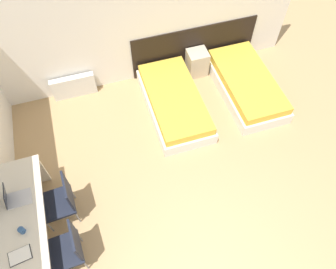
% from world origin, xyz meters
% --- Properties ---
extents(wall_back, '(6.19, 0.05, 2.70)m').
position_xyz_m(wall_back, '(0.00, 4.26, 1.35)').
color(wall_back, white).
rests_on(wall_back, ground_plane).
extents(headboard_panel, '(2.56, 0.03, 0.96)m').
position_xyz_m(headboard_panel, '(1.14, 4.22, 0.48)').
color(headboard_panel, black).
rests_on(headboard_panel, ground_plane).
extents(bed_near_window, '(0.98, 1.96, 0.41)m').
position_xyz_m(bed_near_window, '(0.40, 3.21, 0.20)').
color(bed_near_window, silver).
rests_on(bed_near_window, ground_plane).
extents(bed_near_door, '(0.98, 1.96, 0.41)m').
position_xyz_m(bed_near_door, '(1.88, 3.21, 0.20)').
color(bed_near_door, silver).
rests_on(bed_near_door, ground_plane).
extents(nightstand, '(0.40, 0.36, 0.54)m').
position_xyz_m(nightstand, '(1.14, 4.01, 0.27)').
color(nightstand, beige).
rests_on(nightstand, ground_plane).
extents(radiator, '(0.84, 0.12, 0.47)m').
position_xyz_m(radiator, '(-1.34, 4.14, 0.24)').
color(radiator, silver).
rests_on(radiator, ground_plane).
extents(desk, '(0.60, 2.13, 0.76)m').
position_xyz_m(desk, '(-2.30, 1.37, 0.60)').
color(desk, beige).
rests_on(desk, ground_plane).
extents(chair_near_laptop, '(0.50, 0.50, 0.93)m').
position_xyz_m(chair_near_laptop, '(-1.82, 1.73, 0.50)').
color(chair_near_laptop, black).
rests_on(chair_near_laptop, ground_plane).
extents(chair_near_notebook, '(0.51, 0.51, 0.93)m').
position_xyz_m(chair_near_notebook, '(-1.82, 1.01, 0.50)').
color(chair_near_notebook, black).
rests_on(chair_near_notebook, ground_plane).
extents(laptop, '(0.34, 0.25, 0.34)m').
position_xyz_m(laptop, '(-2.35, 1.79, 0.83)').
color(laptop, silver).
rests_on(laptop, desk).
extents(open_notebook, '(0.30, 0.22, 0.02)m').
position_xyz_m(open_notebook, '(-2.34, 1.01, 0.77)').
color(open_notebook, black).
rests_on(open_notebook, desk).
extents(mug, '(0.08, 0.08, 0.09)m').
position_xyz_m(mug, '(-2.29, 1.31, 0.81)').
color(mug, '#2D5184').
rests_on(mug, desk).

